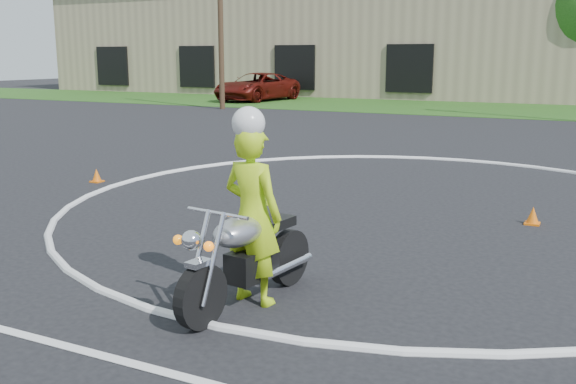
% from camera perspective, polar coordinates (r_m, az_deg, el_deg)
% --- Properties ---
extents(ground, '(120.00, 120.00, 0.00)m').
position_cam_1_polar(ground, '(9.25, 3.86, -5.26)').
color(ground, black).
rests_on(ground, ground).
extents(grass_strip, '(120.00, 10.00, 0.02)m').
position_cam_1_polar(grass_strip, '(35.44, 21.00, 6.76)').
color(grass_strip, '#1E4714').
rests_on(grass_strip, ground).
extents(course_markings, '(19.05, 19.05, 0.12)m').
position_cam_1_polar(course_markings, '(12.87, 20.46, -1.03)').
color(course_markings, silver).
rests_on(course_markings, ground).
extents(primary_motorcycle, '(0.83, 2.26, 1.19)m').
position_cam_1_polar(primary_motorcycle, '(7.12, -3.71, -5.67)').
color(primary_motorcycle, black).
rests_on(primary_motorcycle, ground).
extents(rider_primary_grp, '(0.79, 0.58, 2.21)m').
position_cam_1_polar(rider_primary_grp, '(7.10, -3.18, -1.61)').
color(rider_primary_grp, '#B0DD17').
rests_on(rider_primary_grp, ground).
extents(pickup_grp, '(3.67, 6.59, 1.74)m').
position_cam_1_polar(pickup_grp, '(40.77, -2.78, 9.32)').
color(pickup_grp, '#4C0D08').
rests_on(pickup_grp, ground).
extents(warehouse, '(41.00, 17.00, 8.30)m').
position_cam_1_polar(warehouse, '(52.71, 2.52, 13.49)').
color(warehouse, tan).
rests_on(warehouse, ground).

